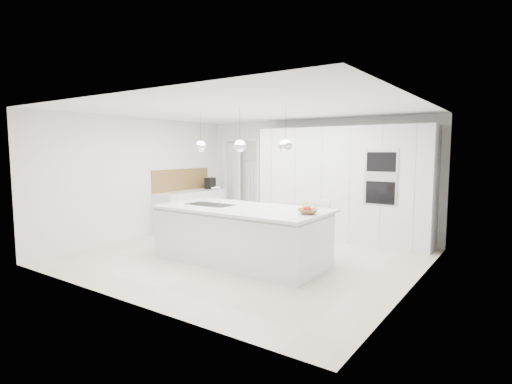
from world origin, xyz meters
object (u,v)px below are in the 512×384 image
Objects in this scene: espresso_machine at (210,183)px; fruit_bowl at (308,212)px; bar_stool_left at (303,228)px; island_base at (240,236)px; bar_stool_right at (318,231)px.

fruit_bowl is at bearing -35.36° from espresso_machine.
espresso_machine reaches higher than bar_stool_left.
island_base is 1.29m from bar_stool_right.
bar_stool_left is at bearing 49.61° from island_base.
island_base is 3.38m from espresso_machine.
bar_stool_right is at bearing -21.40° from bar_stool_left.
bar_stool_left is (-0.49, 0.79, -0.43)m from fruit_bowl.
bar_stool_left is (0.72, 0.84, 0.08)m from island_base.
bar_stool_left is at bearing 169.35° from bar_stool_right.
fruit_bowl is 4.29m from espresso_machine.
espresso_machine is 0.27× the size of bar_stool_left.
bar_stool_left is at bearing 121.95° from fruit_bowl.
espresso_machine reaches higher than island_base.
espresso_machine is 3.54m from bar_stool_left.
fruit_bowl is 1.10× the size of espresso_machine.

